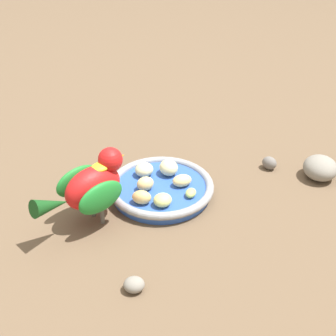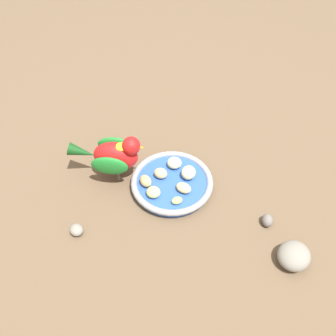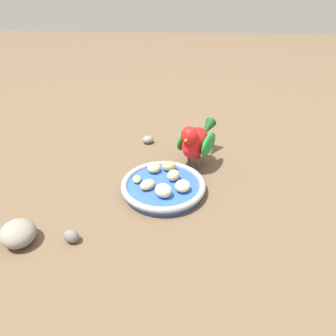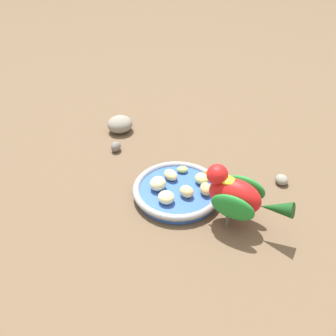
{
  "view_description": "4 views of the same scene",
  "coord_description": "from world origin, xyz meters",
  "px_view_note": "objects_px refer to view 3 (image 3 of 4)",
  "views": [
    {
      "loc": [
        0.67,
        0.32,
        0.54
      ],
      "look_at": [
        -0.02,
        0.02,
        0.05
      ],
      "focal_mm": 54.43,
      "sensor_mm": 36.0,
      "label": 1
    },
    {
      "loc": [
        0.16,
        0.52,
        0.67
      ],
      "look_at": [
        -0.0,
        0.0,
        0.06
      ],
      "focal_mm": 39.71,
      "sensor_mm": 36.0,
      "label": 2
    },
    {
      "loc": [
        -0.57,
        -0.03,
        0.43
      ],
      "look_at": [
        0.02,
        0.0,
        0.05
      ],
      "focal_mm": 33.75,
      "sensor_mm": 36.0,
      "label": 3
    },
    {
      "loc": [
        0.02,
        -0.6,
        0.53
      ],
      "look_at": [
        -0.03,
        0.02,
        0.06
      ],
      "focal_mm": 40.56,
      "sensor_mm": 36.0,
      "label": 4
    }
  ],
  "objects_px": {
    "apple_piece_6": "(167,166)",
    "feeding_bowl": "(163,186)",
    "apple_piece_1": "(173,175)",
    "apple_piece_2": "(183,186)",
    "apple_piece_0": "(147,185)",
    "parrot": "(196,140)",
    "pebble_1": "(148,140)",
    "apple_piece_5": "(137,178)",
    "pebble_0": "(71,236)",
    "rock_large": "(18,233)",
    "apple_piece_3": "(163,190)",
    "apple_piece_4": "(154,168)"
  },
  "relations": [
    {
      "from": "apple_piece_1",
      "to": "pebble_1",
      "type": "distance_m",
      "value": 0.22
    },
    {
      "from": "feeding_bowl",
      "to": "pebble_1",
      "type": "height_order",
      "value": "feeding_bowl"
    },
    {
      "from": "rock_large",
      "to": "apple_piece_6",
      "type": "bearing_deg",
      "value": -48.28
    },
    {
      "from": "apple_piece_1",
      "to": "apple_piece_3",
      "type": "height_order",
      "value": "apple_piece_3"
    },
    {
      "from": "apple_piece_2",
      "to": "parrot",
      "type": "relative_size",
      "value": 0.2
    },
    {
      "from": "apple_piece_4",
      "to": "feeding_bowl",
      "type": "bearing_deg",
      "value": -153.39
    },
    {
      "from": "apple_piece_2",
      "to": "apple_piece_3",
      "type": "distance_m",
      "value": 0.05
    },
    {
      "from": "apple_piece_0",
      "to": "pebble_1",
      "type": "relative_size",
      "value": 1.15
    },
    {
      "from": "feeding_bowl",
      "to": "apple_piece_1",
      "type": "bearing_deg",
      "value": -46.3
    },
    {
      "from": "apple_piece_4",
      "to": "apple_piece_6",
      "type": "xyz_separation_m",
      "value": [
        0.01,
        -0.03,
        0.0
      ]
    },
    {
      "from": "pebble_1",
      "to": "apple_piece_0",
      "type": "bearing_deg",
      "value": -173.71
    },
    {
      "from": "pebble_0",
      "to": "rock_large",
      "type": "bearing_deg",
      "value": 94.13
    },
    {
      "from": "apple_piece_1",
      "to": "apple_piece_3",
      "type": "xyz_separation_m",
      "value": [
        -0.06,
        0.02,
        0.0
      ]
    },
    {
      "from": "apple_piece_1",
      "to": "pebble_1",
      "type": "relative_size",
      "value": 1.01
    },
    {
      "from": "feeding_bowl",
      "to": "apple_piece_6",
      "type": "relative_size",
      "value": 5.74
    },
    {
      "from": "rock_large",
      "to": "apple_piece_5",
      "type": "bearing_deg",
      "value": -46.65
    },
    {
      "from": "apple_piece_0",
      "to": "parrot",
      "type": "xyz_separation_m",
      "value": [
        0.13,
        -0.1,
        0.04
      ]
    },
    {
      "from": "apple_piece_0",
      "to": "apple_piece_4",
      "type": "distance_m",
      "value": 0.07
    },
    {
      "from": "feeding_bowl",
      "to": "pebble_1",
      "type": "distance_m",
      "value": 0.23
    },
    {
      "from": "apple_piece_0",
      "to": "rock_large",
      "type": "relative_size",
      "value": 0.52
    },
    {
      "from": "apple_piece_6",
      "to": "pebble_0",
      "type": "relative_size",
      "value": 1.12
    },
    {
      "from": "apple_piece_1",
      "to": "pebble_0",
      "type": "bearing_deg",
      "value": 135.75
    },
    {
      "from": "feeding_bowl",
      "to": "apple_piece_3",
      "type": "height_order",
      "value": "apple_piece_3"
    },
    {
      "from": "apple_piece_6",
      "to": "feeding_bowl",
      "type": "bearing_deg",
      "value": 174.87
    },
    {
      "from": "apple_piece_0",
      "to": "rock_large",
      "type": "height_order",
      "value": "rock_large"
    },
    {
      "from": "apple_piece_6",
      "to": "apple_piece_1",
      "type": "bearing_deg",
      "value": -157.51
    },
    {
      "from": "feeding_bowl",
      "to": "apple_piece_4",
      "type": "relative_size",
      "value": 6.0
    },
    {
      "from": "apple_piece_0",
      "to": "apple_piece_3",
      "type": "height_order",
      "value": "apple_piece_3"
    },
    {
      "from": "apple_piece_4",
      "to": "pebble_1",
      "type": "xyz_separation_m",
      "value": [
        0.18,
        0.03,
        -0.02
      ]
    },
    {
      "from": "apple_piece_4",
      "to": "pebble_0",
      "type": "xyz_separation_m",
      "value": [
        -0.21,
        0.13,
        -0.02
      ]
    },
    {
      "from": "apple_piece_4",
      "to": "pebble_1",
      "type": "relative_size",
      "value": 1.04
    },
    {
      "from": "apple_piece_4",
      "to": "pebble_1",
      "type": "bearing_deg",
      "value": 11.09
    },
    {
      "from": "apple_piece_6",
      "to": "pebble_1",
      "type": "bearing_deg",
      "value": 21.27
    },
    {
      "from": "apple_piece_5",
      "to": "pebble_0",
      "type": "height_order",
      "value": "apple_piece_5"
    },
    {
      "from": "apple_piece_0",
      "to": "apple_piece_4",
      "type": "bearing_deg",
      "value": -6.52
    },
    {
      "from": "apple_piece_0",
      "to": "pebble_0",
      "type": "xyz_separation_m",
      "value": [
        -0.15,
        0.12,
        -0.02
      ]
    },
    {
      "from": "apple_piece_4",
      "to": "parrot",
      "type": "height_order",
      "value": "parrot"
    },
    {
      "from": "apple_piece_1",
      "to": "apple_piece_6",
      "type": "relative_size",
      "value": 0.94
    },
    {
      "from": "feeding_bowl",
      "to": "apple_piece_0",
      "type": "height_order",
      "value": "apple_piece_0"
    },
    {
      "from": "feeding_bowl",
      "to": "parrot",
      "type": "xyz_separation_m",
      "value": [
        0.11,
        -0.07,
        0.06
      ]
    },
    {
      "from": "feeding_bowl",
      "to": "apple_piece_3",
      "type": "distance_m",
      "value": 0.04
    },
    {
      "from": "pebble_0",
      "to": "pebble_1",
      "type": "bearing_deg",
      "value": -13.91
    },
    {
      "from": "parrot",
      "to": "pebble_1",
      "type": "relative_size",
      "value": 5.62
    },
    {
      "from": "apple_piece_5",
      "to": "parrot",
      "type": "height_order",
      "value": "parrot"
    },
    {
      "from": "apple_piece_3",
      "to": "pebble_1",
      "type": "height_order",
      "value": "apple_piece_3"
    },
    {
      "from": "apple_piece_1",
      "to": "apple_piece_2",
      "type": "bearing_deg",
      "value": -151.67
    },
    {
      "from": "pebble_1",
      "to": "apple_piece_4",
      "type": "bearing_deg",
      "value": -168.91
    },
    {
      "from": "apple_piece_0",
      "to": "pebble_0",
      "type": "bearing_deg",
      "value": 139.76
    },
    {
      "from": "rock_large",
      "to": "feeding_bowl",
      "type": "bearing_deg",
      "value": -56.01
    },
    {
      "from": "pebble_0",
      "to": "apple_piece_2",
      "type": "bearing_deg",
      "value": -54.4
    }
  ]
}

